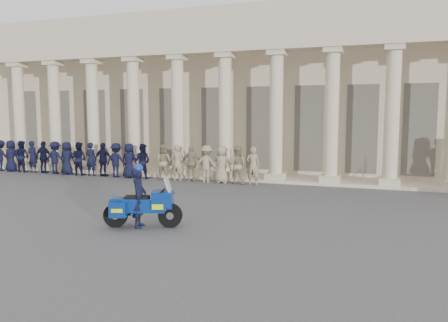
# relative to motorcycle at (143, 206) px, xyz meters

# --- Properties ---
(ground) EXTENTS (90.00, 90.00, 0.00)m
(ground) POSITION_rel_motorcycle_xyz_m (0.49, 1.64, -0.64)
(ground) COLOR #464649
(ground) RESTS_ON ground
(building) EXTENTS (40.00, 12.50, 9.00)m
(building) POSITION_rel_motorcycle_xyz_m (0.49, 16.38, 3.88)
(building) COLOR #C1AF91
(building) RESTS_ON ground
(officer_rank) EXTENTS (16.12, 0.68, 1.80)m
(officer_rank) POSITION_rel_motorcycle_xyz_m (-6.90, 8.50, 0.26)
(officer_rank) COLOR black
(officer_rank) RESTS_ON ground
(motorcycle) EXTENTS (2.24, 1.27, 1.49)m
(motorcycle) POSITION_rel_motorcycle_xyz_m (0.00, 0.00, 0.00)
(motorcycle) COLOR black
(motorcycle) RESTS_ON ground
(rider) EXTENTS (0.61, 0.75, 1.88)m
(rider) POSITION_rel_motorcycle_xyz_m (-0.12, -0.04, 0.29)
(rider) COLOR black
(rider) RESTS_ON ground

